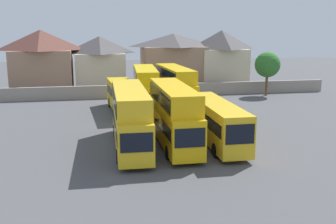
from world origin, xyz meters
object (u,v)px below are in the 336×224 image
(bus_6, at_px, (175,86))
(house_terrace_centre, at_px, (100,63))
(bus_5, at_px, (146,87))
(house_terrace_right, at_px, (173,61))
(bus_4, at_px, (123,96))
(house_terrace_far_right, at_px, (221,59))
(bus_1, at_px, (130,115))
(bus_2, at_px, (174,113))
(bus_3, at_px, (216,121))
(tree_left_of_lot, at_px, (267,65))
(house_terrace_left, at_px, (42,61))

(bus_6, relative_size, house_terrace_centre, 1.32)
(bus_5, distance_m, house_terrace_right, 17.52)
(bus_5, xyz_separation_m, bus_6, (3.60, 0.19, 0.01))
(bus_4, bearing_deg, bus_6, 88.04)
(bus_6, xyz_separation_m, house_terrace_far_right, (10.73, 15.46, 1.84))
(bus_1, distance_m, bus_5, 14.64)
(bus_4, relative_size, bus_5, 1.09)
(bus_2, bearing_deg, house_terrace_far_right, 155.61)
(bus_6, bearing_deg, bus_1, -28.01)
(bus_2, xyz_separation_m, bus_6, (3.21, 14.50, 0.03))
(house_terrace_right, bearing_deg, bus_4, -119.88)
(bus_3, distance_m, bus_5, 15.01)
(bus_2, height_order, tree_left_of_lot, tree_left_of_lot)
(bus_2, xyz_separation_m, bus_3, (3.64, -0.13, -0.81))
(bus_1, xyz_separation_m, bus_3, (7.26, -0.15, -0.76))
(bus_3, bearing_deg, house_terrace_centre, -163.84)
(house_terrace_left, bearing_deg, house_terrace_far_right, -1.88)
(house_terrace_centre, bearing_deg, bus_1, -87.31)
(bus_3, bearing_deg, bus_1, -90.53)
(bus_2, xyz_separation_m, house_terrace_centre, (-5.10, 31.37, 1.42))
(bus_1, relative_size, house_terrace_far_right, 1.31)
(bus_3, relative_size, house_terrace_centre, 1.38)
(bus_6, xyz_separation_m, tree_left_of_lot, (15.06, 7.60, 1.56))
(bus_1, xyz_separation_m, house_terrace_left, (-10.04, 30.84, 1.98))
(house_terrace_centre, bearing_deg, bus_5, -74.57)
(bus_6, bearing_deg, house_terrace_far_right, 142.50)
(house_terrace_far_right, bearing_deg, house_terrace_left, 178.12)
(bus_3, relative_size, house_terrace_right, 1.14)
(bus_4, xyz_separation_m, house_terrace_centre, (-2.11, 17.06, 2.30))
(house_terrace_centre, bearing_deg, bus_4, -82.96)
(house_terrace_left, bearing_deg, bus_6, -44.12)
(bus_1, bearing_deg, tree_left_of_lot, 137.00)
(tree_left_of_lot, bearing_deg, bus_3, -123.37)
(bus_6, distance_m, tree_left_of_lot, 16.94)
(bus_4, bearing_deg, house_terrace_left, -150.87)
(house_terrace_centre, relative_size, house_terrace_right, 0.82)
(bus_4, height_order, bus_6, bus_6)
(bus_3, bearing_deg, house_terrace_right, 175.73)
(bus_2, relative_size, bus_6, 1.03)
(house_terrace_centre, bearing_deg, bus_6, -63.78)
(bus_6, height_order, tree_left_of_lot, tree_left_of_lot)
(bus_6, bearing_deg, house_terrace_right, 166.40)
(bus_3, height_order, bus_4, bus_3)
(house_terrace_centre, height_order, house_terrace_right, house_terrace_right)
(bus_1, height_order, house_terrace_right, house_terrace_right)
(bus_1, bearing_deg, bus_4, 179.24)
(bus_2, distance_m, house_terrace_left, 33.80)
(bus_3, height_order, house_terrace_left, house_terrace_left)
(bus_1, relative_size, tree_left_of_lot, 1.93)
(bus_2, xyz_separation_m, bus_5, (-0.39, 14.30, 0.02))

